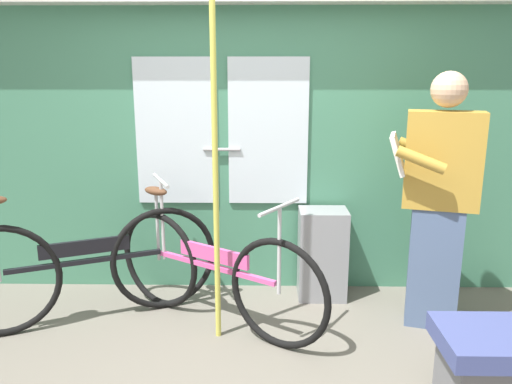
{
  "coord_description": "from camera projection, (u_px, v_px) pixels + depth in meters",
  "views": [
    {
      "loc": [
        0.13,
        -2.59,
        1.71
      ],
      "look_at": [
        0.07,
        0.65,
        0.92
      ],
      "focal_mm": 35.4,
      "sensor_mm": 36.0,
      "label": 1
    }
  ],
  "objects": [
    {
      "name": "ground_plane",
      "position": [
        242.0,
        376.0,
        2.93
      ],
      "size": [
        5.69,
        4.11,
        0.04
      ],
      "primitive_type": "cube",
      "color": "#666056"
    },
    {
      "name": "train_door_wall",
      "position": [
        248.0,
        145.0,
        3.86
      ],
      "size": [
        4.69,
        0.28,
        2.2
      ],
      "color": "#427F60",
      "rests_on": "ground_plane"
    },
    {
      "name": "bicycle_near_door",
      "position": [
        213.0,
        272.0,
        3.4
      ],
      "size": [
        1.48,
        0.99,
        0.93
      ],
      "rotation": [
        0.0,
        0.0,
        -0.58
      ],
      "color": "black",
      "rests_on": "ground_plane"
    },
    {
      "name": "bicycle_leaning_behind",
      "position": [
        85.0,
        267.0,
        3.43
      ],
      "size": [
        1.7,
        0.8,
        0.97
      ],
      "rotation": [
        0.0,
        0.0,
        0.41
      ],
      "color": "black",
      "rests_on": "ground_plane"
    },
    {
      "name": "passenger_reading_newspaper",
      "position": [
        438.0,
        197.0,
        3.28
      ],
      "size": [
        0.62,
        0.56,
        1.7
      ],
      "rotation": [
        0.0,
        0.0,
        2.87
      ],
      "color": "slate",
      "rests_on": "ground_plane"
    },
    {
      "name": "trash_bin_by_wall",
      "position": [
        322.0,
        254.0,
        3.84
      ],
      "size": [
        0.36,
        0.28,
        0.69
      ],
      "primitive_type": "cube",
      "color": "gray",
      "rests_on": "ground_plane"
    },
    {
      "name": "handrail_pole",
      "position": [
        215.0,
        176.0,
        3.08
      ],
      "size": [
        0.04,
        0.04,
        2.16
      ],
      "primitive_type": "cylinder",
      "color": "#C6C14C",
      "rests_on": "ground_plane"
    },
    {
      "name": "bench_seat_corner",
      "position": [
        507.0,
        370.0,
        2.53
      ],
      "size": [
        0.7,
        0.44,
        0.45
      ],
      "color": "#3D477F",
      "rests_on": "ground_plane"
    }
  ]
}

